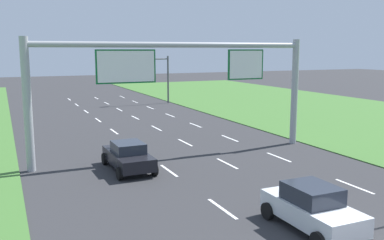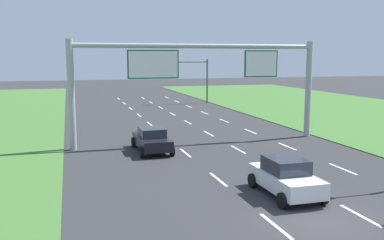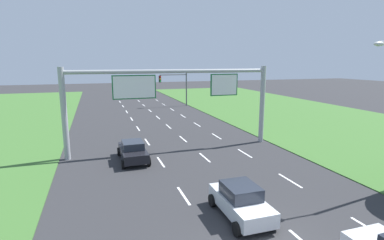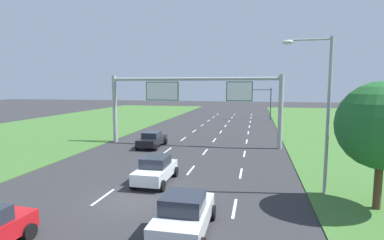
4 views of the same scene
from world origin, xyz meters
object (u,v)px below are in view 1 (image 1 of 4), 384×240
Objects in this scene: car_lead_silver at (128,156)px; car_mid_lane at (312,208)px; sign_gantry at (179,75)px; traffic_light_mast at (153,71)px.

car_mid_lane is at bearing -69.78° from car_lead_silver.
traffic_light_mast is at bearing 74.80° from sign_gantry.
car_lead_silver is 28.34m from traffic_light_mast.
traffic_light_mast is (6.45, 36.31, 3.05)m from car_mid_lane.
car_lead_silver is 1.09× the size of car_mid_lane.
traffic_light_mast is at bearing 79.97° from car_mid_lane.
car_lead_silver is 5.81m from sign_gantry.
sign_gantry is 25.30m from traffic_light_mast.
car_mid_lane is 12.58m from sign_gantry.
sign_gantry is (3.68, 1.81, 4.12)m from car_lead_silver.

